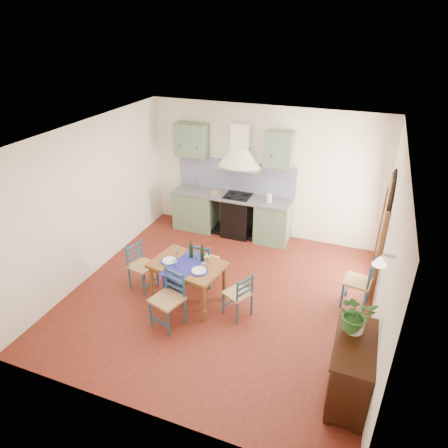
% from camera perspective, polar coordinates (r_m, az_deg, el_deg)
% --- Properties ---
extents(floor, '(5.00, 5.00, 0.00)m').
position_cam_1_polar(floor, '(7.08, -0.54, -10.11)').
color(floor, '#4C1710').
rests_on(floor, ground).
extents(back_wall, '(5.00, 0.96, 2.80)m').
position_cam_1_polar(back_wall, '(8.57, 2.09, 5.06)').
color(back_wall, white).
rests_on(back_wall, ground).
extents(right_wall, '(0.26, 5.00, 2.80)m').
position_cam_1_polar(right_wall, '(6.27, 22.20, -3.21)').
color(right_wall, white).
rests_on(right_wall, ground).
extents(left_wall, '(0.04, 5.00, 2.80)m').
position_cam_1_polar(left_wall, '(7.52, -18.66, 3.12)').
color(left_wall, white).
rests_on(left_wall, ground).
extents(ceiling, '(5.00, 5.00, 0.01)m').
position_cam_1_polar(ceiling, '(5.81, -0.66, 12.34)').
color(ceiling, white).
rests_on(ceiling, back_wall).
extents(dining_table, '(1.27, 0.99, 1.06)m').
position_cam_1_polar(dining_table, '(6.62, -5.23, -6.30)').
color(dining_table, brown).
rests_on(dining_table, ground).
extents(chair_near, '(0.54, 0.54, 0.94)m').
position_cam_1_polar(chair_near, '(6.28, -7.92, -10.55)').
color(chair_near, navy).
rests_on(chair_near, ground).
extents(chair_far, '(0.41, 0.41, 0.86)m').
position_cam_1_polar(chair_far, '(7.14, -2.89, -5.41)').
color(chair_far, navy).
rests_on(chair_far, ground).
extents(chair_left, '(0.49, 0.49, 0.86)m').
position_cam_1_polar(chair_left, '(7.18, -11.74, -5.85)').
color(chair_left, navy).
rests_on(chair_left, ground).
extents(chair_right, '(0.51, 0.51, 0.80)m').
position_cam_1_polar(chair_right, '(6.42, 2.14, -10.03)').
color(chair_right, navy).
rests_on(chair_right, ground).
extents(chair_spare, '(0.47, 0.47, 0.90)m').
position_cam_1_polar(chair_spare, '(6.96, 18.81, -7.88)').
color(chair_spare, navy).
rests_on(chair_spare, ground).
extents(sideboard, '(0.50, 1.05, 0.94)m').
position_cam_1_polar(sideboard, '(5.41, 17.65, -19.10)').
color(sideboard, black).
rests_on(sideboard, ground).
extents(potted_plant, '(0.55, 0.52, 0.48)m').
position_cam_1_polar(potted_plant, '(5.13, 18.34, -12.12)').
color(potted_plant, '#2D6629').
rests_on(potted_plant, sideboard).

